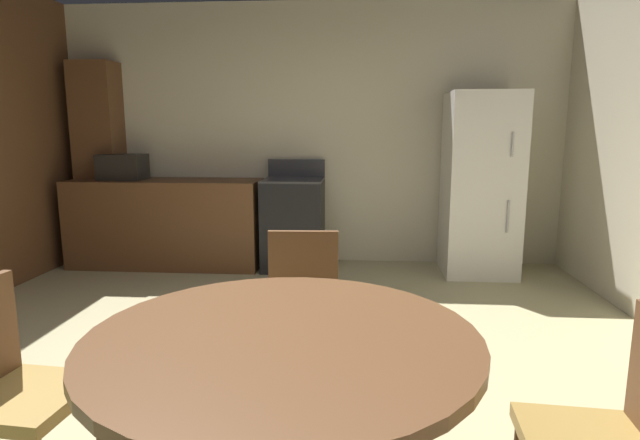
# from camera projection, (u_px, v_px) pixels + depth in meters

# --- Properties ---
(ground_plane) EXTENTS (14.00, 14.00, 0.00)m
(ground_plane) POSITION_uv_depth(u_px,v_px,m) (252.00, 417.00, 2.54)
(ground_plane) COLOR tan
(wall_back) EXTENTS (5.51, 0.12, 2.70)m
(wall_back) POSITION_uv_depth(u_px,v_px,m) (312.00, 135.00, 5.44)
(wall_back) COLOR beige
(wall_back) RESTS_ON ground
(kitchen_counter) EXTENTS (1.96, 0.60, 0.90)m
(kitchen_counter) POSITION_uv_depth(u_px,v_px,m) (167.00, 223.00, 5.32)
(kitchen_counter) COLOR brown
(kitchen_counter) RESTS_ON ground
(pantry_column) EXTENTS (0.44, 0.36, 2.10)m
(pantry_column) POSITION_uv_depth(u_px,v_px,m) (101.00, 164.00, 5.45)
(pantry_column) COLOR brown
(pantry_column) RESTS_ON ground
(oven_range) EXTENTS (0.60, 0.60, 1.10)m
(oven_range) POSITION_uv_depth(u_px,v_px,m) (294.00, 223.00, 5.22)
(oven_range) COLOR black
(oven_range) RESTS_ON ground
(refrigerator) EXTENTS (0.68, 0.68, 1.76)m
(refrigerator) POSITION_uv_depth(u_px,v_px,m) (481.00, 185.00, 4.95)
(refrigerator) COLOR white
(refrigerator) RESTS_ON ground
(microwave) EXTENTS (0.44, 0.32, 0.26)m
(microwave) POSITION_uv_depth(u_px,v_px,m) (123.00, 167.00, 5.25)
(microwave) COLOR black
(microwave) RESTS_ON kitchen_counter
(dining_table) EXTENTS (1.28, 1.28, 0.76)m
(dining_table) POSITION_uv_depth(u_px,v_px,m) (284.00, 377.00, 1.67)
(dining_table) COLOR brown
(dining_table) RESTS_ON ground
(chair_north) EXTENTS (0.42, 0.42, 0.87)m
(chair_north) POSITION_uv_depth(u_px,v_px,m) (302.00, 303.00, 2.70)
(chair_north) COLOR brown
(chair_north) RESTS_ON ground
(chair_west) EXTENTS (0.43, 0.43, 0.87)m
(chair_west) POSITION_uv_depth(u_px,v_px,m) (7.00, 384.00, 1.85)
(chair_west) COLOR brown
(chair_west) RESTS_ON ground
(chair_east) EXTENTS (0.43, 0.43, 0.87)m
(chair_east) POSITION_uv_depth(u_px,v_px,m) (617.00, 435.00, 1.54)
(chair_east) COLOR brown
(chair_east) RESTS_ON ground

